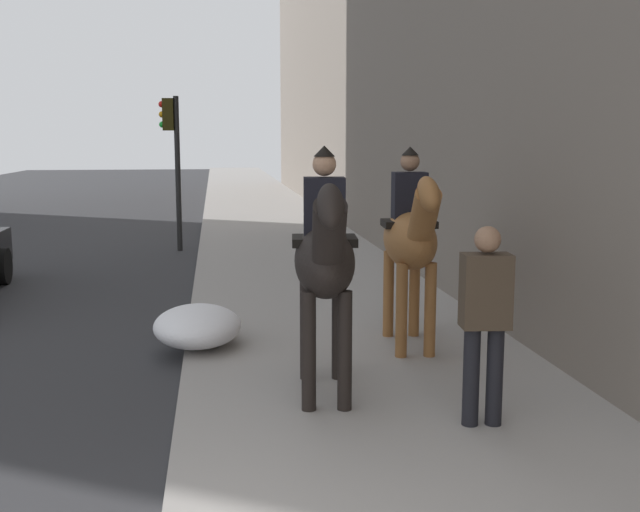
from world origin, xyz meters
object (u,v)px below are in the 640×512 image
object	(u,v)px
mounted_horse_near	(325,258)
pedestrian_greeting	(485,313)
traffic_light_near_curb	(173,147)
mounted_horse_far	(411,237)

from	to	relation	value
mounted_horse_near	pedestrian_greeting	bearing A→B (deg)	58.92
traffic_light_near_curb	pedestrian_greeting	bearing A→B (deg)	-164.70
mounted_horse_near	traffic_light_near_curb	bearing A→B (deg)	-164.23
mounted_horse_near	traffic_light_near_curb	xyz separation A→B (m)	(10.48, 1.90, 0.89)
mounted_horse_far	pedestrian_greeting	xyz separation A→B (m)	(-2.43, -0.01, -0.32)
mounted_horse_near	traffic_light_near_curb	size ratio (longest dim) A/B	0.68
mounted_horse_far	traffic_light_near_curb	size ratio (longest dim) A/B	0.67
mounted_horse_near	pedestrian_greeting	world-z (taller)	mounted_horse_near
mounted_horse_far	traffic_light_near_curb	world-z (taller)	traffic_light_near_curb
mounted_horse_near	mounted_horse_far	xyz separation A→B (m)	(1.53, -1.21, -0.02)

